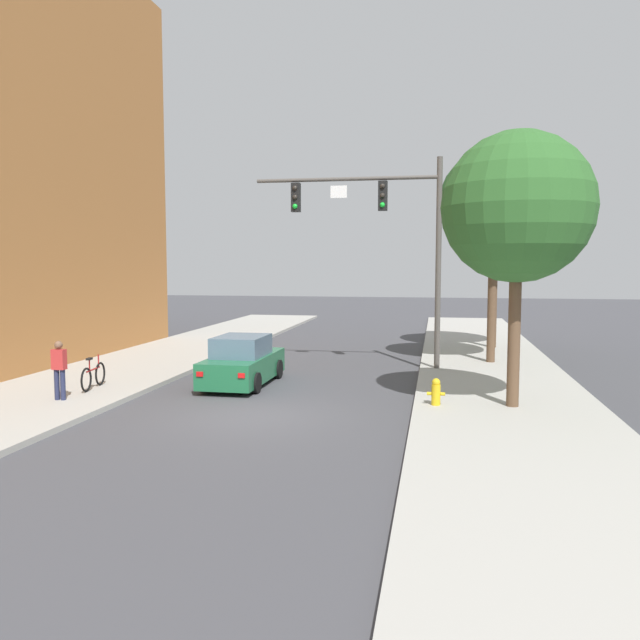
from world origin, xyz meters
TOP-DOWN VIEW (x-y plane):
  - ground_plane at (0.00, 0.00)m, footprint 120.00×120.00m
  - sidewalk_left at (-6.50, 0.00)m, footprint 5.00×60.00m
  - sidewalk_right at (6.50, 0.00)m, footprint 5.00×60.00m
  - traffic_signal_mast at (2.69, 7.64)m, footprint 6.75×0.38m
  - car_lead_green at (-1.56, 4.05)m, footprint 1.87×4.26m
  - pedestrian_sidewalk_left_walker at (-5.62, 0.24)m, footprint 0.36×0.22m
  - bicycle_leaning at (-5.57, 1.90)m, footprint 0.30×1.76m
  - fire_hydrant at (4.59, 1.46)m, footprint 0.48×0.24m
  - street_tree_nearest at (6.58, 1.70)m, footprint 3.90×3.90m
  - street_tree_second at (6.63, 9.51)m, footprint 4.13×4.13m
  - street_tree_third at (7.06, 14.03)m, footprint 4.27×4.27m

SIDE VIEW (x-z plane):
  - ground_plane at x=0.00m, z-range 0.00..0.00m
  - sidewalk_left at x=-6.50m, z-range 0.00..0.15m
  - sidewalk_right at x=6.50m, z-range 0.00..0.15m
  - fire_hydrant at x=4.59m, z-range 0.15..0.87m
  - bicycle_leaning at x=-5.57m, z-range 0.05..1.03m
  - car_lead_green at x=-1.56m, z-range -0.08..1.52m
  - pedestrian_sidewalk_left_walker at x=-5.62m, z-range 0.24..1.88m
  - street_tree_nearest at x=6.58m, z-range 1.75..8.91m
  - traffic_signal_mast at x=2.69m, z-range 1.60..9.10m
  - street_tree_third at x=7.06m, z-range 2.01..10.03m
  - street_tree_second at x=6.63m, z-range 2.10..10.19m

